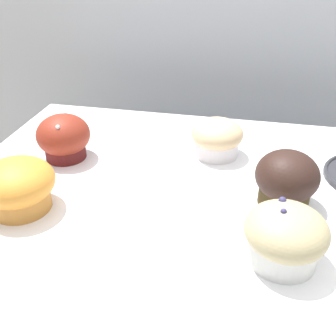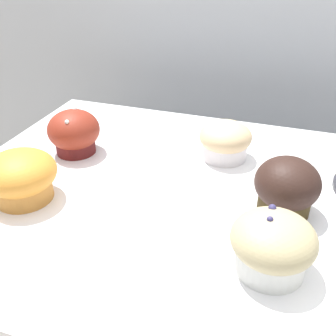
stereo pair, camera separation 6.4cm
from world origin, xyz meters
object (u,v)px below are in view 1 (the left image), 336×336
at_px(muffin_back_right, 64,138).
at_px(muffin_front_right, 217,138).
at_px(muffin_back_left, 286,181).
at_px(muffin_front_left, 285,236).
at_px(muffin_front_center, 18,186).

bearing_deg(muffin_back_right, muffin_front_right, 14.12).
bearing_deg(muffin_back_left, muffin_front_left, -93.13).
bearing_deg(muffin_back_right, muffin_back_left, -10.10).
distance_m(muffin_back_left, muffin_front_left, 0.13).
relative_size(muffin_back_left, muffin_front_right, 0.99).
relative_size(muffin_front_left, muffin_front_right, 1.08).
bearing_deg(muffin_back_left, muffin_front_right, 130.37).
bearing_deg(muffin_front_right, muffin_back_right, -165.88).
height_order(muffin_front_center, muffin_back_right, muffin_back_right).
bearing_deg(muffin_front_left, muffin_front_right, 112.71).
bearing_deg(muffin_back_right, muffin_front_center, -89.65).
xyz_separation_m(muffin_front_left, muffin_front_right, (-0.11, 0.27, -0.00)).
xyz_separation_m(muffin_front_center, muffin_back_right, (-0.00, 0.17, 0.00)).
distance_m(muffin_back_right, muffin_front_right, 0.29).
relative_size(muffin_back_left, muffin_back_right, 0.98).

